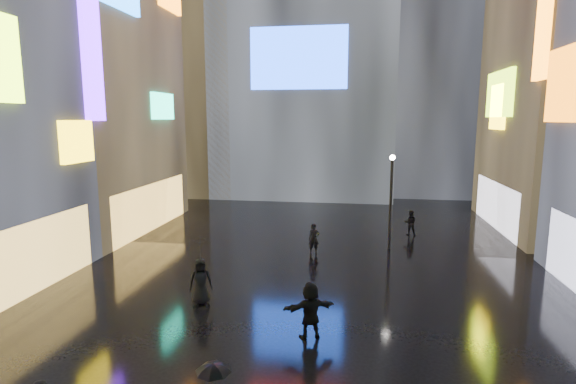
# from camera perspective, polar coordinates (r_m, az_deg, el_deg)

# --- Properties ---
(ground) EXTENTS (140.00, 140.00, 0.00)m
(ground) POSITION_cam_1_polar(r_m,az_deg,el_deg) (21.99, 3.25, -9.57)
(ground) COLOR black
(ground) RESTS_ON ground
(building_left_far) EXTENTS (10.28, 12.00, 22.00)m
(building_left_far) POSITION_cam_1_polar(r_m,az_deg,el_deg) (32.42, -25.86, 15.27)
(building_left_far) COLOR black
(building_left_far) RESTS_ON ground
(tower_flank_right) EXTENTS (12.00, 12.00, 34.00)m
(tower_flank_right) POSITION_cam_1_polar(r_m,az_deg,el_deg) (48.26, 18.22, 20.69)
(tower_flank_right) COLOR black
(tower_flank_right) RESTS_ON ground
(tower_flank_left) EXTENTS (10.00, 10.00, 26.00)m
(tower_flank_left) POSITION_cam_1_polar(r_m,az_deg,el_deg) (45.98, -12.08, 16.47)
(tower_flank_left) COLOR black
(tower_flank_left) RESTS_ON ground
(lamp_far) EXTENTS (0.30, 0.30, 5.20)m
(lamp_far) POSITION_cam_1_polar(r_m,az_deg,el_deg) (24.94, 12.95, -0.54)
(lamp_far) COLOR black
(lamp_far) RESTS_ON ground
(pedestrian_4) EXTENTS (1.04, 0.88, 1.82)m
(pedestrian_4) POSITION_cam_1_polar(r_m,az_deg,el_deg) (17.94, -11.03, -11.10)
(pedestrian_4) COLOR black
(pedestrian_4) RESTS_ON ground
(pedestrian_5) EXTENTS (1.83, 1.23, 1.89)m
(pedestrian_5) POSITION_cam_1_polar(r_m,az_deg,el_deg) (15.10, 2.85, -14.80)
(pedestrian_5) COLOR black
(pedestrian_5) RESTS_ON ground
(pedestrian_6) EXTENTS (0.66, 0.51, 1.61)m
(pedestrian_6) POSITION_cam_1_polar(r_m,az_deg,el_deg) (23.96, 3.31, -5.97)
(pedestrian_6) COLOR black
(pedestrian_6) RESTS_ON ground
(pedestrian_7) EXTENTS (0.77, 0.61, 1.52)m
(pedestrian_7) POSITION_cam_1_polar(r_m,az_deg,el_deg) (28.71, 15.28, -3.81)
(pedestrian_7) COLOR black
(pedestrian_7) RESTS_ON ground
(umbrella_1) EXTENTS (0.88, 0.88, 0.61)m
(umbrella_1) POSITION_cam_1_polar(r_m,az_deg,el_deg) (9.81, -9.41, -22.09)
(umbrella_1) COLOR black
(umbrella_1) RESTS_ON pedestrian_2
(umbrella_2) EXTENTS (1.28, 1.28, 0.83)m
(umbrella_2) POSITION_cam_1_polar(r_m,az_deg,el_deg) (17.52, -11.17, -7.04)
(umbrella_2) COLOR black
(umbrella_2) RESTS_ON pedestrian_4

